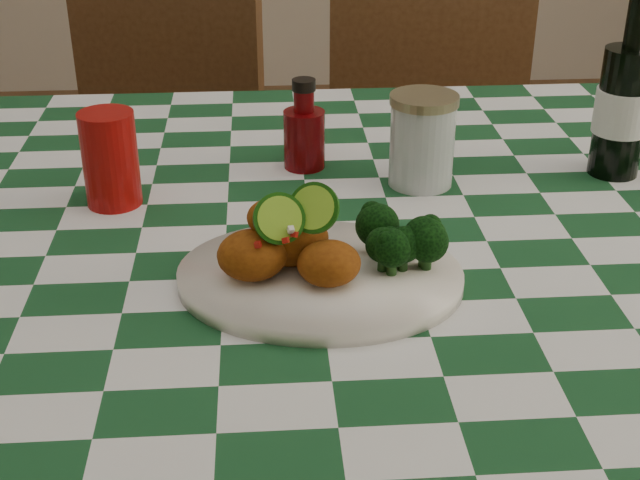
{
  "coord_description": "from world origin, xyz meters",
  "views": [
    {
      "loc": [
        -0.06,
        -0.98,
        1.27
      ],
      "look_at": [
        0.0,
        -0.15,
        0.84
      ],
      "focal_mm": 50.0,
      "sensor_mm": 36.0,
      "label": 1
    }
  ],
  "objects_px": {
    "ketchup_bottle": "(304,124)",
    "mason_jar": "(422,140)",
    "fried_chicken_pile": "(300,234)",
    "wooden_chair_left": "(141,209)",
    "red_tumbler": "(110,159)",
    "dining_table": "(312,467)",
    "plate": "(320,278)",
    "beer_bottle": "(626,88)",
    "wooden_chair_right": "(427,202)"
  },
  "relations": [
    {
      "from": "dining_table",
      "to": "red_tumbler",
      "type": "distance_m",
      "value": 0.52
    },
    {
      "from": "mason_jar",
      "to": "beer_bottle",
      "type": "relative_size",
      "value": 0.51
    },
    {
      "from": "dining_table",
      "to": "wooden_chair_right",
      "type": "distance_m",
      "value": 0.76
    },
    {
      "from": "red_tumbler",
      "to": "ketchup_bottle",
      "type": "height_order",
      "value": "ketchup_bottle"
    },
    {
      "from": "beer_bottle",
      "to": "red_tumbler",
      "type": "bearing_deg",
      "value": -175.67
    },
    {
      "from": "mason_jar",
      "to": "beer_bottle",
      "type": "distance_m",
      "value": 0.28
    },
    {
      "from": "fried_chicken_pile",
      "to": "ketchup_bottle",
      "type": "bearing_deg",
      "value": 86.16
    },
    {
      "from": "fried_chicken_pile",
      "to": "wooden_chair_right",
      "type": "relative_size",
      "value": 0.15
    },
    {
      "from": "plate",
      "to": "mason_jar",
      "type": "height_order",
      "value": "mason_jar"
    },
    {
      "from": "plate",
      "to": "wooden_chair_left",
      "type": "distance_m",
      "value": 1.0
    },
    {
      "from": "plate",
      "to": "fried_chicken_pile",
      "type": "height_order",
      "value": "fried_chicken_pile"
    },
    {
      "from": "red_tumbler",
      "to": "ketchup_bottle",
      "type": "relative_size",
      "value": 0.97
    },
    {
      "from": "fried_chicken_pile",
      "to": "beer_bottle",
      "type": "xyz_separation_m",
      "value": [
        0.44,
        0.28,
        0.06
      ]
    },
    {
      "from": "red_tumbler",
      "to": "beer_bottle",
      "type": "bearing_deg",
      "value": 4.33
    },
    {
      "from": "plate",
      "to": "dining_table",
      "type": "bearing_deg",
      "value": 90.49
    },
    {
      "from": "dining_table",
      "to": "plate",
      "type": "relative_size",
      "value": 5.41
    },
    {
      "from": "red_tumbler",
      "to": "fried_chicken_pile",
      "type": "bearing_deg",
      "value": -44.8
    },
    {
      "from": "fried_chicken_pile",
      "to": "mason_jar",
      "type": "bearing_deg",
      "value": 56.22
    },
    {
      "from": "fried_chicken_pile",
      "to": "wooden_chair_left",
      "type": "relative_size",
      "value": 0.15
    },
    {
      "from": "beer_bottle",
      "to": "plate",
      "type": "bearing_deg",
      "value": -146.91
    },
    {
      "from": "mason_jar",
      "to": "wooden_chair_right",
      "type": "height_order",
      "value": "wooden_chair_right"
    },
    {
      "from": "wooden_chair_left",
      "to": "plate",
      "type": "bearing_deg",
      "value": -51.95
    },
    {
      "from": "plate",
      "to": "ketchup_bottle",
      "type": "height_order",
      "value": "ketchup_bottle"
    },
    {
      "from": "plate",
      "to": "wooden_chair_left",
      "type": "height_order",
      "value": "wooden_chair_left"
    },
    {
      "from": "dining_table",
      "to": "red_tumbler",
      "type": "bearing_deg",
      "value": 163.55
    },
    {
      "from": "wooden_chair_left",
      "to": "mason_jar",
      "type": "bearing_deg",
      "value": -34.75
    },
    {
      "from": "ketchup_bottle",
      "to": "beer_bottle",
      "type": "xyz_separation_m",
      "value": [
        0.42,
        -0.05,
        0.06
      ]
    },
    {
      "from": "dining_table",
      "to": "wooden_chair_left",
      "type": "xyz_separation_m",
      "value": [
        -0.31,
        0.73,
        0.07
      ]
    },
    {
      "from": "mason_jar",
      "to": "wooden_chair_left",
      "type": "relative_size",
      "value": 0.13
    },
    {
      "from": "ketchup_bottle",
      "to": "mason_jar",
      "type": "distance_m",
      "value": 0.17
    },
    {
      "from": "dining_table",
      "to": "wooden_chair_right",
      "type": "height_order",
      "value": "wooden_chair_right"
    },
    {
      "from": "red_tumbler",
      "to": "mason_jar",
      "type": "bearing_deg",
      "value": 4.86
    },
    {
      "from": "plate",
      "to": "wooden_chair_right",
      "type": "bearing_deg",
      "value": 71.48
    },
    {
      "from": "fried_chicken_pile",
      "to": "wooden_chair_right",
      "type": "height_order",
      "value": "wooden_chair_right"
    },
    {
      "from": "plate",
      "to": "fried_chicken_pile",
      "type": "xyz_separation_m",
      "value": [
        -0.02,
        0.0,
        0.05
      ]
    },
    {
      "from": "dining_table",
      "to": "beer_bottle",
      "type": "relative_size",
      "value": 6.79
    },
    {
      "from": "dining_table",
      "to": "fried_chicken_pile",
      "type": "height_order",
      "value": "fried_chicken_pile"
    },
    {
      "from": "plate",
      "to": "red_tumbler",
      "type": "distance_m",
      "value": 0.34
    },
    {
      "from": "red_tumbler",
      "to": "wooden_chair_right",
      "type": "xyz_separation_m",
      "value": [
        0.53,
        0.63,
        -0.37
      ]
    },
    {
      "from": "red_tumbler",
      "to": "ketchup_bottle",
      "type": "distance_m",
      "value": 0.27
    },
    {
      "from": "fried_chicken_pile",
      "to": "ketchup_bottle",
      "type": "height_order",
      "value": "ketchup_bottle"
    },
    {
      "from": "mason_jar",
      "to": "wooden_chair_right",
      "type": "relative_size",
      "value": 0.13
    },
    {
      "from": "wooden_chair_left",
      "to": "beer_bottle",
      "type": "bearing_deg",
      "value": -21.04
    },
    {
      "from": "dining_table",
      "to": "mason_jar",
      "type": "distance_m",
      "value": 0.49
    },
    {
      "from": "red_tumbler",
      "to": "wooden_chair_left",
      "type": "distance_m",
      "value": 0.77
    },
    {
      "from": "red_tumbler",
      "to": "wooden_chair_left",
      "type": "xyz_separation_m",
      "value": [
        -0.07,
        0.66,
        -0.38
      ]
    },
    {
      "from": "mason_jar",
      "to": "wooden_chair_left",
      "type": "xyz_separation_m",
      "value": [
        -0.47,
        0.63,
        -0.38
      ]
    },
    {
      "from": "fried_chicken_pile",
      "to": "red_tumbler",
      "type": "distance_m",
      "value": 0.32
    },
    {
      "from": "plate",
      "to": "red_tumbler",
      "type": "xyz_separation_m",
      "value": [
        -0.25,
        0.23,
        0.05
      ]
    },
    {
      "from": "dining_table",
      "to": "wooden_chair_left",
      "type": "relative_size",
      "value": 1.79
    }
  ]
}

